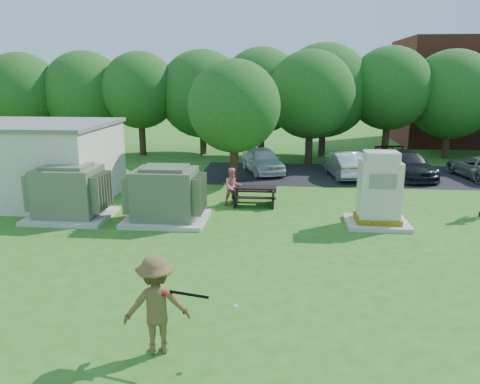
# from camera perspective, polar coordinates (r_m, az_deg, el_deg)

# --- Properties ---
(ground) EXTENTS (120.00, 120.00, 0.00)m
(ground) POSITION_cam_1_polar(r_m,az_deg,el_deg) (13.04, -1.68, -9.86)
(ground) COLOR #2D6619
(ground) RESTS_ON ground
(parking_strip) EXTENTS (20.00, 6.00, 0.01)m
(parking_strip) POSITION_cam_1_polar(r_m,az_deg,el_deg) (26.44, 17.31, 1.93)
(parking_strip) COLOR #232326
(parking_strip) RESTS_ON ground
(transformer_left) EXTENTS (3.00, 2.40, 2.07)m
(transformer_left) POSITION_cam_1_polar(r_m,az_deg,el_deg) (18.68, -20.12, -0.15)
(transformer_left) COLOR beige
(transformer_left) RESTS_ON ground
(transformer_right) EXTENTS (3.00, 2.40, 2.07)m
(transformer_right) POSITION_cam_1_polar(r_m,az_deg,el_deg) (17.42, -9.05, -0.44)
(transformer_right) COLOR beige
(transformer_right) RESTS_ON ground
(generator_cabinet) EXTENTS (2.21, 1.81, 2.69)m
(generator_cabinet) POSITION_cam_1_polar(r_m,az_deg,el_deg) (17.40, 16.57, -0.17)
(generator_cabinet) COLOR beige
(generator_cabinet) RESTS_ON ground
(picnic_table) EXTENTS (1.81, 1.35, 0.77)m
(picnic_table) POSITION_cam_1_polar(r_m,az_deg,el_deg) (19.50, 1.79, -0.18)
(picnic_table) COLOR black
(picnic_table) RESTS_ON ground
(batter) EXTENTS (1.43, 1.06, 1.98)m
(batter) POSITION_cam_1_polar(r_m,az_deg,el_deg) (9.40, -10.14, -13.39)
(batter) COLOR brown
(batter) RESTS_ON ground
(person_at_picnic) EXTENTS (0.94, 0.85, 1.58)m
(person_at_picnic) POSITION_cam_1_polar(r_m,az_deg,el_deg) (19.37, -0.89, 0.66)
(person_at_picnic) COLOR #EA7C7D
(person_at_picnic) RESTS_ON ground
(car_white) EXTENTS (2.89, 4.42, 1.40)m
(car_white) POSITION_cam_1_polar(r_m,az_deg,el_deg) (26.01, 2.77, 3.92)
(car_white) COLOR white
(car_white) RESTS_ON ground
(car_silver_a) EXTENTS (2.07, 4.34, 1.37)m
(car_silver_a) POSITION_cam_1_polar(r_m,az_deg,el_deg) (25.47, 12.61, 3.35)
(car_silver_a) COLOR #ADADB2
(car_silver_a) RESTS_ON ground
(car_dark) EXTENTS (2.84, 5.02, 1.37)m
(car_dark) POSITION_cam_1_polar(r_m,az_deg,el_deg) (26.33, 19.53, 3.22)
(car_dark) COLOR black
(car_dark) RESTS_ON ground
(car_silver_b) EXTENTS (2.65, 4.42, 1.15)m
(car_silver_b) POSITION_cam_1_polar(r_m,az_deg,el_deg) (27.66, 27.11, 2.73)
(car_silver_b) COLOR #A2A2A7
(car_silver_b) RESTS_ON ground
(batting_equipment) EXTENTS (1.53, 0.26, 0.33)m
(batting_equipment) POSITION_cam_1_polar(r_m,az_deg,el_deg) (9.03, -6.09, -12.53)
(batting_equipment) COLOR black
(batting_equipment) RESTS_ON ground
(tree_row) EXTENTS (41.30, 13.30, 7.30)m
(tree_row) POSITION_cam_1_polar(r_m,az_deg,el_deg) (30.34, 6.00, 11.89)
(tree_row) COLOR #47301E
(tree_row) RESTS_ON ground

